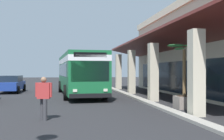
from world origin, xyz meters
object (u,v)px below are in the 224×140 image
transit_bus (79,71)px  pedestrian (44,96)px  potted_palm (184,94)px  parked_sedan_blue (11,84)px

transit_bus → pedestrian: (10.62, -1.83, -0.93)m
pedestrian → potted_palm: bearing=107.3°
transit_bus → potted_palm: 9.88m
transit_bus → potted_palm: size_ratio=3.52×
transit_bus → parked_sedan_blue: (-3.50, -5.76, -1.10)m
transit_bus → pedestrian: transit_bus is taller
potted_palm → pedestrian: bearing=-72.7°
transit_bus → parked_sedan_blue: transit_bus is taller
parked_sedan_blue → pedestrian: (14.11, 3.94, 0.17)m
parked_sedan_blue → potted_palm: bearing=41.3°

